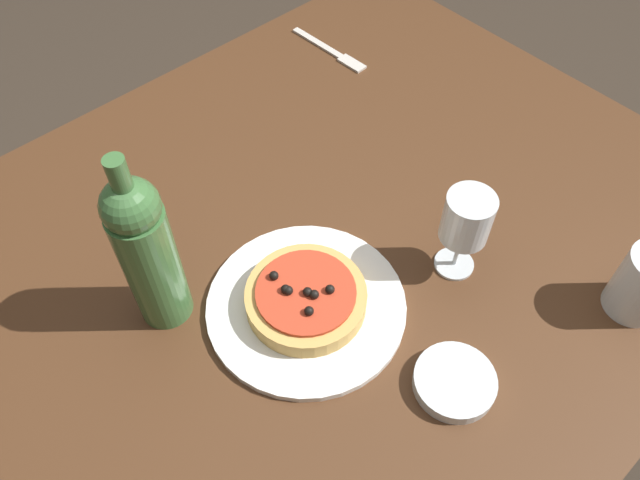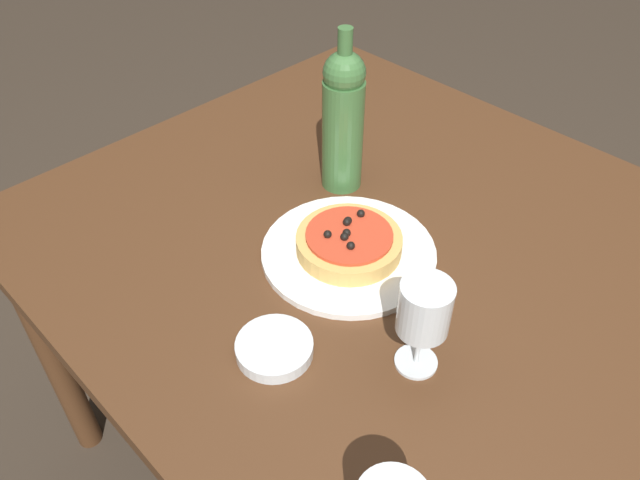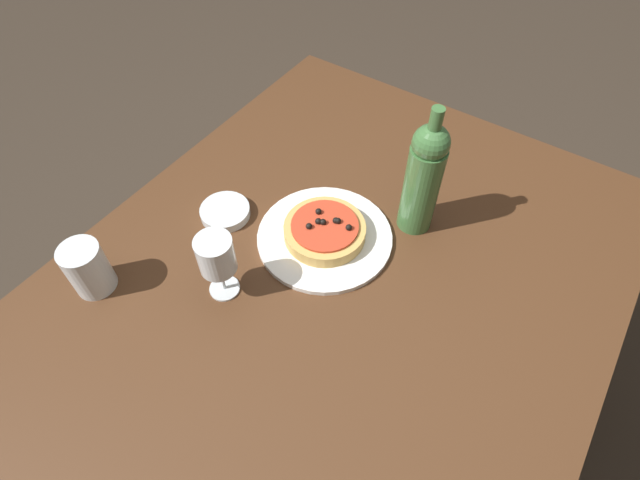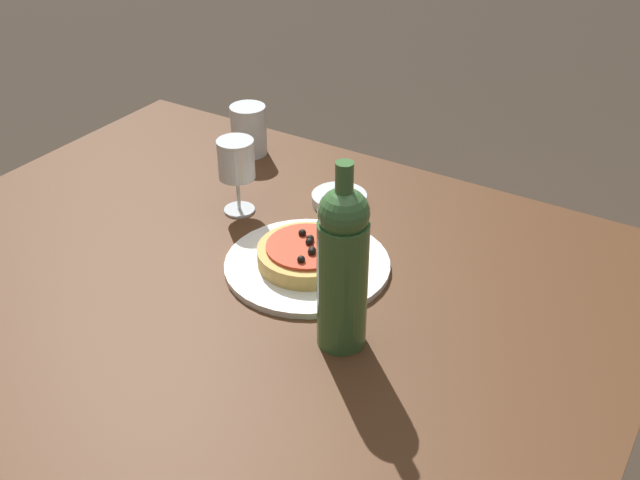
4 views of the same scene
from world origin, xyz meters
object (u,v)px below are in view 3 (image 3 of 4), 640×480
object	(u,v)px
dining_table	(333,302)
wine_bottle	(423,177)
dinner_plate	(325,237)
wine_glass	(216,257)
side_bowl	(225,212)
pizza	(325,230)
water_cup	(88,268)

from	to	relation	value
dining_table	wine_bottle	bearing A→B (deg)	165.21
dinner_plate	dining_table	bearing A→B (deg)	43.09
wine_glass	side_bowl	distance (m)	0.23
dining_table	wine_bottle	distance (m)	0.33
dining_table	dinner_plate	world-z (taller)	dinner_plate
pizza	wine_glass	distance (m)	0.26
water_cup	wine_bottle	bearing A→B (deg)	138.26
pizza	wine_glass	bearing A→B (deg)	-23.14
water_cup	dinner_plate	bearing A→B (deg)	138.60
wine_bottle	dining_table	bearing A→B (deg)	-14.79
pizza	water_cup	size ratio (longest dim) A/B	1.56
pizza	wine_bottle	xyz separation A→B (m)	(-0.15, 0.14, 0.11)
wine_glass	wine_bottle	distance (m)	0.45
wine_bottle	side_bowl	size ratio (longest dim) A/B	2.75
dining_table	side_bowl	xyz separation A→B (m)	(-0.01, -0.31, 0.09)
wine_glass	water_cup	bearing A→B (deg)	-58.24
pizza	water_cup	distance (m)	0.49
wine_glass	wine_bottle	bearing A→B (deg)	147.95
dinner_plate	pizza	world-z (taller)	pizza
water_cup	side_bowl	size ratio (longest dim) A/B	1.01
pizza	wine_bottle	size ratio (longest dim) A/B	0.57
dining_table	side_bowl	distance (m)	0.32
pizza	wine_glass	world-z (taller)	wine_glass
dining_table	wine_bottle	world-z (taller)	wine_bottle
wine_bottle	pizza	bearing A→B (deg)	-42.56
pizza	water_cup	bearing A→B (deg)	-41.39
pizza	side_bowl	xyz separation A→B (m)	(0.07, -0.23, -0.02)
dinner_plate	pizza	bearing A→B (deg)	171.38
side_bowl	water_cup	bearing A→B (deg)	-17.35
pizza	dinner_plate	bearing A→B (deg)	-8.62
wine_glass	dining_table	bearing A→B (deg)	129.03
side_bowl	dinner_plate	bearing A→B (deg)	106.75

